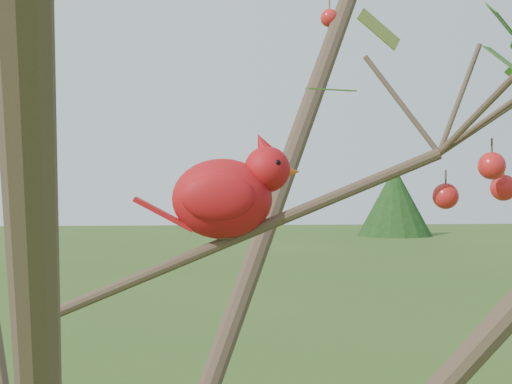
% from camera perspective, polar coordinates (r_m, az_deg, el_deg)
% --- Properties ---
extents(crabapple_tree, '(2.35, 2.05, 2.95)m').
position_cam_1_polar(crabapple_tree, '(1.07, -13.26, -1.22)').
color(crabapple_tree, '#453325').
rests_on(crabapple_tree, ground).
extents(cardinal, '(0.25, 0.13, 0.17)m').
position_cam_1_polar(cardinal, '(1.16, -2.06, -0.18)').
color(cardinal, red).
rests_on(cardinal, ground).
extents(distant_trees, '(42.47, 12.76, 3.06)m').
position_cam_1_polar(distant_trees, '(26.43, -13.21, -1.12)').
color(distant_trees, '#453325').
rests_on(distant_trees, ground).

